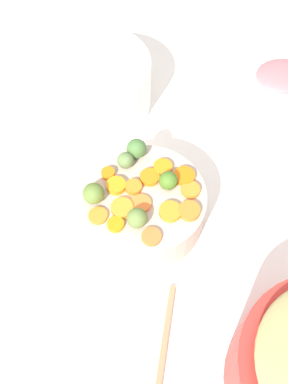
% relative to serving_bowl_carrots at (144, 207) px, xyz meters
% --- Properties ---
extents(tabletop, '(2.40, 2.40, 0.02)m').
position_rel_serving_bowl_carrots_xyz_m(tabletop, '(0.04, 0.03, -0.05)').
color(tabletop, white).
rests_on(tabletop, ground).
extents(serving_bowl_carrots, '(0.23, 0.23, 0.09)m').
position_rel_serving_bowl_carrots_xyz_m(serving_bowl_carrots, '(0.00, 0.00, 0.00)').
color(serving_bowl_carrots, '#BCA897').
rests_on(serving_bowl_carrots, tabletop).
extents(carrot_slice_0, '(0.04, 0.04, 0.01)m').
position_rel_serving_bowl_carrots_xyz_m(carrot_slice_0, '(0.02, 0.06, 0.05)').
color(carrot_slice_0, orange).
rests_on(carrot_slice_0, serving_bowl_carrots).
extents(carrot_slice_1, '(0.05, 0.05, 0.01)m').
position_rel_serving_bowl_carrots_xyz_m(carrot_slice_1, '(-0.06, -0.06, 0.05)').
color(carrot_slice_1, orange).
rests_on(carrot_slice_1, serving_bowl_carrots).
extents(carrot_slice_2, '(0.04, 0.04, 0.01)m').
position_rel_serving_bowl_carrots_xyz_m(carrot_slice_2, '(0.09, -0.01, 0.05)').
color(carrot_slice_2, orange).
rests_on(carrot_slice_2, serving_bowl_carrots).
extents(carrot_slice_3, '(0.04, 0.04, 0.01)m').
position_rel_serving_bowl_carrots_xyz_m(carrot_slice_3, '(-0.05, 0.00, 0.05)').
color(carrot_slice_3, orange).
rests_on(carrot_slice_3, serving_bowl_carrots).
extents(carrot_slice_4, '(0.03, 0.03, 0.01)m').
position_rel_serving_bowl_carrots_xyz_m(carrot_slice_4, '(-0.08, 0.02, 0.05)').
color(carrot_slice_4, orange).
rests_on(carrot_slice_4, serving_bowl_carrots).
extents(carrot_slice_5, '(0.06, 0.06, 0.01)m').
position_rel_serving_bowl_carrots_xyz_m(carrot_slice_5, '(0.05, -0.02, 0.05)').
color(carrot_slice_5, orange).
rests_on(carrot_slice_5, serving_bowl_carrots).
extents(carrot_slice_6, '(0.03, 0.03, 0.01)m').
position_rel_serving_bowl_carrots_xyz_m(carrot_slice_6, '(-0.02, 0.01, 0.05)').
color(carrot_slice_6, orange).
rests_on(carrot_slice_6, serving_bowl_carrots).
extents(carrot_slice_7, '(0.04, 0.04, 0.01)m').
position_rel_serving_bowl_carrots_xyz_m(carrot_slice_7, '(0.03, -0.08, 0.05)').
color(carrot_slice_7, orange).
rests_on(carrot_slice_7, serving_bowl_carrots).
extents(carrot_slice_8, '(0.05, 0.05, 0.01)m').
position_rel_serving_bowl_carrots_xyz_m(carrot_slice_8, '(0.06, 0.06, 0.05)').
color(carrot_slice_8, orange).
rests_on(carrot_slice_8, serving_bowl_carrots).
extents(carrot_slice_9, '(0.05, 0.05, 0.01)m').
position_rel_serving_bowl_carrots_xyz_m(carrot_slice_9, '(0.00, 0.04, 0.05)').
color(carrot_slice_9, orange).
rests_on(carrot_slice_9, serving_bowl_carrots).
extents(carrot_slice_10, '(0.05, 0.05, 0.01)m').
position_rel_serving_bowl_carrots_xyz_m(carrot_slice_10, '(-0.03, -0.04, 0.05)').
color(carrot_slice_10, orange).
rests_on(carrot_slice_10, serving_bowl_carrots).
extents(carrot_slice_11, '(0.05, 0.05, 0.01)m').
position_rel_serving_bowl_carrots_xyz_m(carrot_slice_11, '(0.08, 0.03, 0.05)').
color(carrot_slice_11, orange).
rests_on(carrot_slice_11, serving_bowl_carrots).
extents(carrot_slice_12, '(0.03, 0.03, 0.01)m').
position_rel_serving_bowl_carrots_xyz_m(carrot_slice_12, '(-0.03, -0.07, 0.05)').
color(carrot_slice_12, orange).
rests_on(carrot_slice_12, serving_bowl_carrots).
extents(carrot_slice_13, '(0.05, 0.05, 0.01)m').
position_rel_serving_bowl_carrots_xyz_m(carrot_slice_13, '(0.00, -0.02, 0.05)').
color(carrot_slice_13, orange).
rests_on(carrot_slice_13, serving_bowl_carrots).
extents(brussels_sprout_0, '(0.04, 0.04, 0.04)m').
position_rel_serving_bowl_carrots_xyz_m(brussels_sprout_0, '(-0.04, 0.08, 0.06)').
color(brussels_sprout_0, '#446E35').
rests_on(brussels_sprout_0, serving_bowl_carrots).
extents(brussels_sprout_1, '(0.03, 0.03, 0.03)m').
position_rel_serving_bowl_carrots_xyz_m(brussels_sprout_1, '(-0.05, 0.05, 0.06)').
color(brussels_sprout_1, '#5B7841').
rests_on(brussels_sprout_1, serving_bowl_carrots).
extents(brussels_sprout_2, '(0.03, 0.03, 0.03)m').
position_rel_serving_bowl_carrots_xyz_m(brussels_sprout_2, '(0.03, 0.03, 0.06)').
color(brussels_sprout_2, '#487124').
rests_on(brussels_sprout_2, serving_bowl_carrots).
extents(brussels_sprout_3, '(0.04, 0.04, 0.04)m').
position_rel_serving_bowl_carrots_xyz_m(brussels_sprout_3, '(-0.08, -0.03, 0.06)').
color(brussels_sprout_3, '#58732F').
rests_on(brussels_sprout_3, serving_bowl_carrots).
extents(brussels_sprout_4, '(0.04, 0.04, 0.04)m').
position_rel_serving_bowl_carrots_xyz_m(brussels_sprout_4, '(0.00, -0.06, 0.06)').
color(brussels_sprout_4, '#5D7737').
rests_on(brussels_sprout_4, serving_bowl_carrots).
extents(casserole_dish, '(0.25, 0.25, 0.12)m').
position_rel_serving_bowl_carrots_xyz_m(casserole_dish, '(-0.19, 0.26, 0.02)').
color(casserole_dish, white).
rests_on(casserole_dish, tabletop).
extents(ham_plate, '(0.22, 0.22, 0.01)m').
position_rel_serving_bowl_carrots_xyz_m(ham_plate, '(0.23, 0.45, -0.04)').
color(ham_plate, white).
rests_on(ham_plate, tabletop).
extents(ham_slice_main, '(0.17, 0.16, 0.03)m').
position_rel_serving_bowl_carrots_xyz_m(ham_slice_main, '(0.21, 0.44, -0.02)').
color(ham_slice_main, '#BF696F').
rests_on(ham_slice_main, ham_plate).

